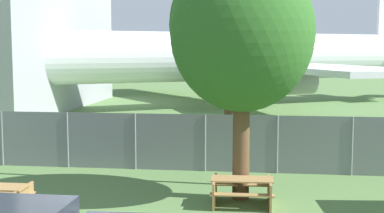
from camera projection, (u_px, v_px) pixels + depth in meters
name	position (u px, v px, depth m)	size (l,w,h in m)	color
perimeter_fence	(205.00, 143.00, 19.03)	(56.07, 0.07, 2.05)	gray
airplane	(213.00, 57.00, 39.76)	(40.92, 34.58, 11.03)	silver
picnic_bench_open_grass	(242.00, 188.00, 14.92)	(1.77, 1.45, 0.76)	#A37A47
tree_near_hangar	(232.00, 25.00, 20.90)	(4.95, 4.95, 8.03)	brown
tree_behind_benches	(242.00, 34.00, 15.11)	(4.08, 4.08, 7.05)	brown
light_mast	(245.00, 16.00, 16.53)	(0.44, 0.44, 8.96)	#99999E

